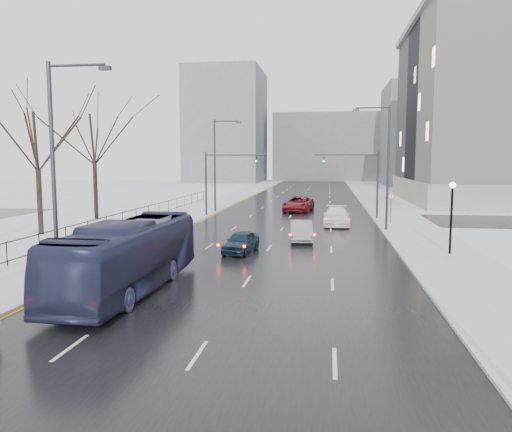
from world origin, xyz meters
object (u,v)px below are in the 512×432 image
at_px(tree_park_d, 41,236).
at_px(mast_signal_right, 366,177).
at_px(no_uturn_sign, 391,199).
at_px(sedan_right_near, 301,231).
at_px(streetlight_r_mid, 385,161).
at_px(sedan_center_near, 241,242).
at_px(sedan_right_cross, 298,204).
at_px(mast_signal_left, 216,176).
at_px(bus, 129,256).
at_px(sedan_right_far, 337,216).
at_px(tree_park_e, 97,220).
at_px(lamppost_r_mid, 452,207).
at_px(streetlight_l_near, 58,163).
at_px(streetlight_l_far, 217,161).

relative_size(tree_park_d, mast_signal_right, 1.92).
xyz_separation_m(no_uturn_sign, sedan_right_near, (-7.29, -9.93, -1.54)).
bearing_deg(streetlight_r_mid, sedan_center_near, -131.79).
xyz_separation_m(streetlight_r_mid, sedan_center_near, (-9.70, -10.85, -4.91)).
distance_m(sedan_center_near, sedan_right_cross, 25.09).
relative_size(mast_signal_left, bus, 0.58).
bearing_deg(streetlight_r_mid, sedan_right_far, 140.50).
distance_m(streetlight_r_mid, sedan_right_near, 9.90).
bearing_deg(bus, sedan_center_near, 72.08).
bearing_deg(mast_signal_left, tree_park_e, -159.81).
height_order(mast_signal_right, mast_signal_left, same).
relative_size(streetlight_r_mid, lamppost_r_mid, 2.34).
bearing_deg(mast_signal_left, streetlight_l_near, -91.72).
distance_m(tree_park_e, lamppost_r_mid, 32.52).
xyz_separation_m(streetlight_l_near, sedan_center_near, (6.63, 9.15, -4.91)).
xyz_separation_m(bus, sedan_center_near, (3.27, 9.56, -0.89)).
relative_size(bus, sedan_center_near, 2.85).
relative_size(bus, sedan_right_near, 2.56).
distance_m(streetlight_r_mid, sedan_right_cross, 16.79).
xyz_separation_m(streetlight_r_mid, streetlight_l_near, (-16.33, -20.00, 0.00)).
relative_size(tree_park_e, streetlight_l_near, 1.35).
bearing_deg(tree_park_d, mast_signal_left, 53.20).
distance_m(sedan_center_near, sedan_right_near, 6.01).
bearing_deg(tree_park_d, bus, -47.94).
relative_size(sedan_center_near, sedan_right_near, 0.90).
xyz_separation_m(streetlight_l_far, lamppost_r_mid, (19.17, -22.00, -2.67)).
relative_size(streetlight_r_mid, bus, 0.90).
bearing_deg(mast_signal_right, tree_park_d, -150.88).
relative_size(streetlight_r_mid, sedan_center_near, 2.55).
height_order(streetlight_l_far, bus, streetlight_l_far).
bearing_deg(mast_signal_right, bus, -113.12).
relative_size(lamppost_r_mid, bus, 0.38).
bearing_deg(sedan_right_near, tree_park_d, 175.27).
xyz_separation_m(mast_signal_left, no_uturn_sign, (16.53, -4.00, -1.81)).
xyz_separation_m(streetlight_l_far, mast_signal_left, (0.84, -4.00, -1.51)).
relative_size(mast_signal_left, sedan_center_near, 1.66).
xyz_separation_m(sedan_center_near, sedan_right_cross, (2.03, 25.01, 0.16)).
xyz_separation_m(streetlight_r_mid, sedan_right_cross, (-7.67, 14.16, -4.75)).
relative_size(tree_park_e, no_uturn_sign, 5.00).
height_order(mast_signal_left, bus, mast_signal_left).
xyz_separation_m(streetlight_l_near, mast_signal_right, (15.49, 28.00, -1.51)).
bearing_deg(sedan_center_near, no_uturn_sign, 61.82).
height_order(tree_park_d, bus, tree_park_d).
relative_size(streetlight_l_near, mast_signal_left, 1.54).
xyz_separation_m(streetlight_l_near, sedan_right_cross, (8.67, 34.16, -4.75)).
bearing_deg(mast_signal_left, mast_signal_right, 0.00).
relative_size(sedan_right_cross, sedan_right_far, 1.08).
height_order(lamppost_r_mid, no_uturn_sign, lamppost_r_mid).
relative_size(no_uturn_sign, sedan_right_cross, 0.45).
height_order(tree_park_d, sedan_right_far, tree_park_d).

